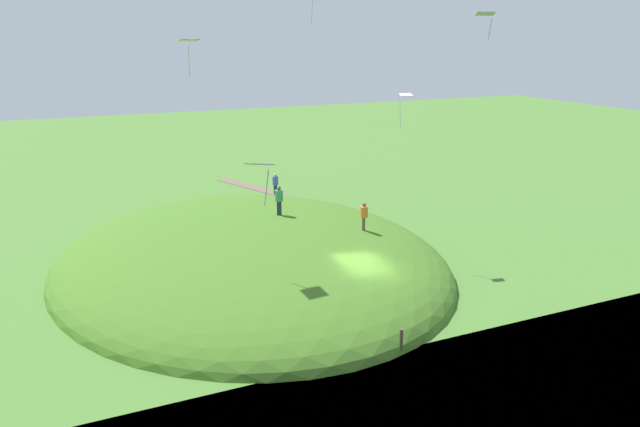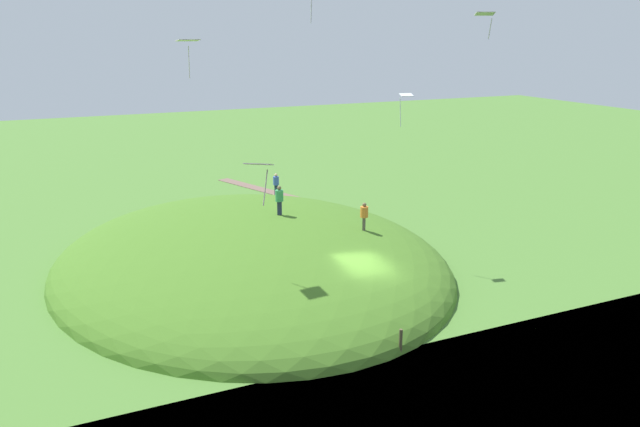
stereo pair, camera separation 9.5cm
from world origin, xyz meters
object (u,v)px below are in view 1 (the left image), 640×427
at_px(kite_0, 405,98).
at_px(mooring_post, 401,342).
at_px(person_with_child, 275,182).
at_px(kite_6, 485,15).
at_px(kite_5, 261,166).
at_px(kite_2, 188,42).
at_px(person_near_shore, 279,197).
at_px(person_on_hilltop, 364,213).

distance_m(kite_0, mooring_post, 13.76).
height_order(person_with_child, kite_6, kite_6).
bearing_deg(kite_5, kite_2, -2.18).
bearing_deg(kite_0, kite_5, 133.25).
distance_m(person_near_shore, mooring_post, 13.09).
relative_size(kite_6, mooring_post, 0.96).
xyz_separation_m(person_with_child, person_on_hilltop, (-11.75, -0.82, 0.68)).
bearing_deg(kite_5, person_on_hilltop, -40.33).
bearing_deg(kite_5, kite_0, -46.75).
distance_m(person_with_child, kite_6, 21.99).
xyz_separation_m(person_with_child, kite_0, (-12.01, -3.00, 6.86)).
distance_m(person_on_hilltop, mooring_post, 10.26).
height_order(person_on_hilltop, kite_6, kite_6).
relative_size(person_near_shore, person_on_hilltop, 1.09).
distance_m(kite_5, mooring_post, 10.74).
bearing_deg(person_near_shore, kite_6, -35.47).
bearing_deg(kite_0, mooring_post, 149.04).
bearing_deg(kite_6, kite_2, 61.15).
distance_m(person_on_hilltop, kite_2, 13.15).
relative_size(kite_0, mooring_post, 1.59).
relative_size(person_on_hilltop, kite_0, 0.88).
distance_m(person_on_hilltop, kite_5, 16.19).
relative_size(kite_2, kite_6, 1.55).
bearing_deg(person_on_hilltop, kite_2, -44.09).
bearing_deg(person_with_child, person_on_hilltop, -100.73).
xyz_separation_m(person_near_shore, person_on_hilltop, (-3.34, -3.70, -0.52)).
distance_m(kite_0, kite_5, 16.48).
bearing_deg(person_with_child, kite_5, -125.81).
relative_size(person_with_child, kite_5, 1.12).
bearing_deg(person_near_shore, kite_0, -3.27).
xyz_separation_m(person_near_shore, mooring_post, (-12.71, -0.42, -3.08)).
height_order(person_near_shore, kite_0, kite_0).
distance_m(person_with_child, mooring_post, 21.35).
distance_m(person_with_child, kite_5, 25.78).
distance_m(person_with_child, kite_2, 18.36).
height_order(person_near_shore, kite_5, kite_5).
bearing_deg(kite_2, person_on_hilltop, -82.78).
distance_m(person_on_hilltop, kite_6, 12.59).
relative_size(person_with_child, kite_6, 1.47).
height_order(kite_6, mooring_post, kite_6).
height_order(person_near_shore, mooring_post, person_near_shore).
relative_size(person_with_child, kite_2, 0.95).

